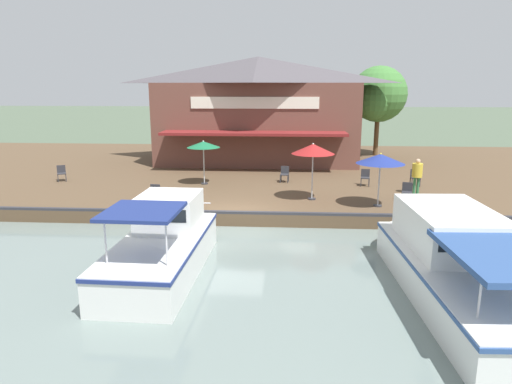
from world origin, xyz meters
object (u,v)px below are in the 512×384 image
at_px(patio_umbrella_mid_patio_left, 380,159).
at_px(patio_umbrella_far_corner, 313,149).
at_px(cafe_chair_mid_patio, 415,177).
at_px(cafe_chair_under_first_umbrella, 407,191).
at_px(person_near_entrance, 417,172).
at_px(cafe_chair_far_corner_seat, 365,177).
at_px(cafe_chair_back_row_seat, 154,193).
at_px(cafe_chair_beside_entrance, 285,173).
at_px(tree_behind_restaurant, 377,96).
at_px(patio_umbrella_by_entrance, 203,145).
at_px(cafe_chair_facing_river, 61,172).
at_px(motorboat_distant_upstream, 452,260).
at_px(waterfront_restaurant, 258,109).
at_px(motorboat_outer_channel, 168,241).

height_order(patio_umbrella_mid_patio_left, patio_umbrella_far_corner, patio_umbrella_far_corner).
xyz_separation_m(cafe_chair_mid_patio, cafe_chair_under_first_umbrella, (3.40, -1.26, 0.00)).
height_order(cafe_chair_under_first_umbrella, person_near_entrance, person_near_entrance).
relative_size(cafe_chair_far_corner_seat, cafe_chair_back_row_seat, 1.00).
height_order(patio_umbrella_mid_patio_left, cafe_chair_far_corner_seat, patio_umbrella_mid_patio_left).
bearing_deg(cafe_chair_beside_entrance, person_near_entrance, 69.52).
height_order(cafe_chair_far_corner_seat, tree_behind_restaurant, tree_behind_restaurant).
height_order(person_near_entrance, tree_behind_restaurant, tree_behind_restaurant).
height_order(patio_umbrella_mid_patio_left, patio_umbrella_by_entrance, patio_umbrella_mid_patio_left).
bearing_deg(cafe_chair_back_row_seat, patio_umbrella_by_entrance, 161.09).
distance_m(cafe_chair_facing_river, cafe_chair_back_row_seat, 7.83).
distance_m(cafe_chair_mid_patio, motorboat_distant_upstream, 11.42).
bearing_deg(person_near_entrance, cafe_chair_back_row_seat, -77.38).
bearing_deg(person_near_entrance, patio_umbrella_by_entrance, -98.37).
bearing_deg(cafe_chair_beside_entrance, patio_umbrella_mid_patio_left, 40.04).
height_order(patio_umbrella_by_entrance, tree_behind_restaurant, tree_behind_restaurant).
bearing_deg(patio_umbrella_far_corner, motorboat_distant_upstream, 23.89).
bearing_deg(cafe_chair_facing_river, cafe_chair_under_first_umbrella, 79.33).
bearing_deg(cafe_chair_mid_patio, tree_behind_restaurant, -178.85).
xyz_separation_m(waterfront_restaurant, tree_behind_restaurant, (-2.55, 8.42, 0.81)).
xyz_separation_m(patio_umbrella_far_corner, tree_behind_restaurant, (-13.72, 5.27, 2.03)).
xyz_separation_m(cafe_chair_beside_entrance, cafe_chair_under_first_umbrella, (3.85, 5.48, 0.00)).
xyz_separation_m(patio_umbrella_far_corner, person_near_entrance, (-1.42, 5.02, -1.24)).
xyz_separation_m(patio_umbrella_mid_patio_left, cafe_chair_beside_entrance, (-4.79, -4.03, -1.58)).
xyz_separation_m(patio_umbrella_mid_patio_left, cafe_chair_mid_patio, (-4.35, 2.71, -1.58)).
relative_size(patio_umbrella_far_corner, cafe_chair_mid_patio, 3.03).
xyz_separation_m(patio_umbrella_far_corner, cafe_chair_under_first_umbrella, (0.08, 4.22, -1.83)).
relative_size(cafe_chair_beside_entrance, motorboat_outer_channel, 0.12).
height_order(patio_umbrella_far_corner, tree_behind_restaurant, tree_behind_restaurant).
relative_size(cafe_chair_facing_river, motorboat_distant_upstream, 0.09).
xyz_separation_m(cafe_chair_far_corner_seat, cafe_chair_facing_river, (-0.08, -16.24, 0.00)).
height_order(cafe_chair_under_first_umbrella, cafe_chair_facing_river, same).
bearing_deg(cafe_chair_far_corner_seat, waterfront_restaurant, -142.95).
relative_size(cafe_chair_back_row_seat, person_near_entrance, 0.50).
xyz_separation_m(cafe_chair_facing_river, tree_behind_restaurant, (-10.49, 18.60, 3.86)).
bearing_deg(cafe_chair_far_corner_seat, patio_umbrella_far_corner, -42.70).
bearing_deg(waterfront_restaurant, cafe_chair_facing_river, -52.04).
relative_size(person_near_entrance, motorboat_outer_channel, 0.24).
xyz_separation_m(patio_umbrella_by_entrance, motorboat_outer_channel, (9.78, 0.58, -1.82)).
distance_m(cafe_chair_under_first_umbrella, motorboat_distant_upstream, 7.88).
bearing_deg(cafe_chair_under_first_umbrella, patio_umbrella_far_corner, -91.14).
relative_size(cafe_chair_mid_patio, cafe_chair_facing_river, 1.00).
xyz_separation_m(cafe_chair_far_corner_seat, motorboat_outer_channel, (9.96, -7.80, -0.22)).
relative_size(cafe_chair_mid_patio, cafe_chair_back_row_seat, 1.00).
relative_size(patio_umbrella_by_entrance, tree_behind_restaurant, 0.36).
relative_size(patio_umbrella_by_entrance, motorboat_outer_channel, 0.32).
distance_m(cafe_chair_beside_entrance, cafe_chair_under_first_umbrella, 6.69).
distance_m(cafe_chair_mid_patio, cafe_chair_back_row_seat, 13.21).
height_order(person_near_entrance, motorboat_outer_channel, motorboat_outer_channel).
distance_m(waterfront_restaurant, cafe_chair_mid_patio, 12.06).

